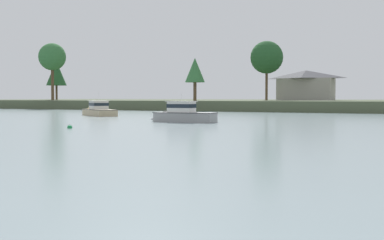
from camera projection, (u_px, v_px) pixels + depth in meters
far_shore_bank at (364, 105)px, 109.36m from camera, size 198.05×59.99×1.90m
cruiser_grey at (179, 117)px, 53.27m from camera, size 7.44×2.27×3.79m
cruiser_sand at (97, 112)px, 71.76m from camera, size 8.32×6.88×4.39m
mooring_buoy_green at (70, 127)px, 42.63m from camera, size 0.41×0.41×0.47m
shore_tree_right at (52, 57)px, 118.49m from camera, size 6.34×6.34×13.26m
shore_tree_inland_b at (56, 73)px, 131.37m from camera, size 5.21×5.21×10.09m
shore_tree_center_right at (195, 71)px, 95.68m from camera, size 3.76×3.76×8.09m
shore_tree_right_mid at (267, 57)px, 107.96m from camera, size 6.93×6.93×12.61m
cottage_near_water at (306, 85)px, 112.12m from camera, size 12.62×6.98×6.58m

